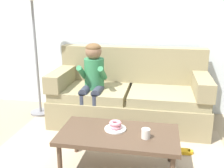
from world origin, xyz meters
The scene contains 12 objects.
ground centered at (0.00, 0.00, 0.00)m, with size 10.00×10.00×0.00m, color #9E896B.
wall_back centered at (0.00, 1.40, 1.40)m, with size 8.00×0.10×2.80m, color silver.
area_rug centered at (0.00, -0.25, 0.01)m, with size 2.51×1.96×0.01m, color tan.
couch centered at (0.10, 0.85, 0.36)m, with size 2.04×0.90×1.00m.
coffee_table centered at (0.14, -0.32, 0.36)m, with size 1.13×0.60×0.40m.
person_child centered at (-0.36, 0.64, 0.67)m, with size 0.34×0.58×1.10m.
plate centered at (0.10, -0.26, 0.41)m, with size 0.21×0.21×0.01m, color white.
donut centered at (0.10, -0.26, 0.44)m, with size 0.12×0.12×0.04m, color pink.
donut_second centered at (0.10, -0.26, 0.47)m, with size 0.12×0.12×0.04m, color pink.
mug centered at (0.40, -0.38, 0.45)m, with size 0.08×0.08×0.09m, color silver.
toy_controller centered at (0.78, 0.10, 0.03)m, with size 0.23×0.09×0.05m.
floor_lamp centered at (-1.24, 0.89, 1.59)m, with size 0.36×0.36×1.89m.
Camera 1 is at (0.50, -2.58, 1.56)m, focal length 42.71 mm.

